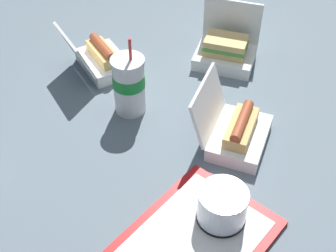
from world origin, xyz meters
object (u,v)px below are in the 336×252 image
(cake_container, at_px, (222,206))
(plastic_fork, at_px, (159,245))
(clamshell_hotdog_corner, at_px, (100,58))
(food_tray, at_px, (190,245))
(clamshell_sandwich_front, at_px, (226,50))
(clamshell_hotdog_right, at_px, (236,131))
(soda_cup_center, at_px, (129,84))

(cake_container, height_order, plastic_fork, cake_container)
(cake_container, height_order, clamshell_hotdog_corner, clamshell_hotdog_corner)
(cake_container, bearing_deg, food_tray, 169.93)
(food_tray, relative_size, clamshell_sandwich_front, 1.78)
(plastic_fork, relative_size, clamshell_sandwich_front, 0.50)
(food_tray, xyz_separation_m, cake_container, (0.10, -0.02, 0.05))
(clamshell_hotdog_right, relative_size, clamshell_hotdog_corner, 0.99)
(cake_container, distance_m, soda_cup_center, 0.44)
(food_tray, relative_size, clamshell_hotdog_right, 1.71)
(plastic_fork, relative_size, clamshell_hotdog_corner, 0.48)
(clamshell_hotdog_right, xyz_separation_m, soda_cup_center, (-0.06, 0.30, 0.05))
(clamshell_hotdog_right, height_order, clamshell_sandwich_front, clamshell_sandwich_front)
(plastic_fork, height_order, clamshell_hotdog_right, clamshell_hotdog_right)
(food_tray, relative_size, clamshell_hotdog_corner, 1.69)
(food_tray, xyz_separation_m, clamshell_hotdog_corner, (0.37, 0.58, 0.03))
(cake_container, bearing_deg, plastic_fork, 153.73)
(plastic_fork, xyz_separation_m, clamshell_sandwich_front, (0.67, 0.23, 0.03))
(food_tray, height_order, soda_cup_center, soda_cup_center)
(cake_container, bearing_deg, clamshell_hotdog_corner, 65.54)
(plastic_fork, bearing_deg, clamshell_hotdog_corner, 30.50)
(cake_container, bearing_deg, soda_cup_center, 66.19)
(plastic_fork, xyz_separation_m, clamshell_hotdog_right, (0.37, 0.03, 0.03))
(cake_container, relative_size, plastic_fork, 1.01)
(cake_container, height_order, clamshell_sandwich_front, clamshell_sandwich_front)
(food_tray, relative_size, soda_cup_center, 1.69)
(clamshell_hotdog_right, bearing_deg, clamshell_hotdog_corner, 85.84)
(food_tray, height_order, cake_container, cake_container)
(cake_container, relative_size, clamshell_sandwich_front, 0.51)
(plastic_fork, distance_m, clamshell_sandwich_front, 0.71)
(clamshell_hotdog_corner, bearing_deg, food_tray, -122.35)
(cake_container, distance_m, clamshell_hotdog_corner, 0.65)
(cake_container, distance_m, clamshell_sandwich_front, 0.61)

